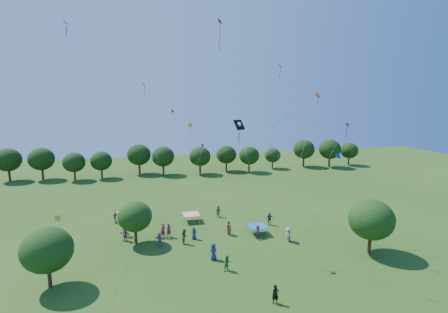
# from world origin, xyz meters

# --- Properties ---
(near_tree_west) EXTENTS (4.56, 4.56, 5.70)m
(near_tree_west) POSITION_xyz_m (-16.98, 11.41, 3.64)
(near_tree_west) COLOR #422B19
(near_tree_west) RESTS_ON ground
(near_tree_north) EXTENTS (3.97, 3.97, 5.15)m
(near_tree_north) POSITION_xyz_m (-9.41, 19.38, 3.35)
(near_tree_north) COLOR #422B19
(near_tree_north) RESTS_ON ground
(near_tree_east) EXTENTS (4.91, 4.91, 6.10)m
(near_tree_east) POSITION_xyz_m (15.82, 10.70, 3.89)
(near_tree_east) COLOR #422B19
(near_tree_east) RESTS_ON ground
(treeline) EXTENTS (88.01, 8.77, 6.77)m
(treeline) POSITION_xyz_m (-1.73, 55.43, 4.09)
(treeline) COLOR #422B19
(treeline) RESTS_ON ground
(tent_red_stripe) EXTENTS (2.20, 2.20, 1.10)m
(tent_red_stripe) POSITION_xyz_m (-2.03, 25.06, 1.04)
(tent_red_stripe) COLOR #E94C1B
(tent_red_stripe) RESTS_ON ground
(tent_blue) EXTENTS (2.20, 2.20, 1.10)m
(tent_blue) POSITION_xyz_m (5.46, 18.67, 1.04)
(tent_blue) COLOR #1968A5
(tent_blue) RESTS_ON ground
(man_in_black) EXTENTS (0.64, 0.43, 1.66)m
(man_in_black) POSITION_xyz_m (2.07, 4.18, 0.83)
(man_in_black) COLOR black
(man_in_black) RESTS_ON ground
(crowd_person_0) EXTENTS (1.02, 0.79, 1.83)m
(crowd_person_0) POSITION_xyz_m (-1.36, 13.19, 0.91)
(crowd_person_0) COLOR navy
(crowd_person_0) RESTS_ON ground
(crowd_person_1) EXTENTS (0.79, 0.75, 1.79)m
(crowd_person_1) POSITION_xyz_m (-6.17, 20.38, 0.90)
(crowd_person_1) COLOR maroon
(crowd_person_1) RESTS_ON ground
(crowd_person_2) EXTENTS (0.89, 0.87, 1.64)m
(crowd_person_2) POSITION_xyz_m (2.06, 26.09, 0.82)
(crowd_person_2) COLOR #224F28
(crowd_person_2) RESTS_ON ground
(crowd_person_3) EXTENTS (0.95, 1.29, 1.80)m
(crowd_person_3) POSITION_xyz_m (-11.78, 26.53, 0.90)
(crowd_person_3) COLOR beige
(crowd_person_3) RESTS_ON ground
(crowd_person_4) EXTENTS (1.06, 0.93, 1.68)m
(crowd_person_4) POSITION_xyz_m (-12.12, 26.81, 0.84)
(crowd_person_4) COLOR #38332D
(crowd_person_4) RESTS_ON ground
(crowd_person_5) EXTENTS (1.29, 1.56, 1.62)m
(crowd_person_5) POSITION_xyz_m (5.10, 17.62, 0.81)
(crowd_person_5) COLOR #94568F
(crowd_person_5) RESTS_ON ground
(crowd_person_6) EXTENTS (0.63, 0.93, 1.72)m
(crowd_person_6) POSITION_xyz_m (8.41, 15.90, 0.86)
(crowd_person_6) COLOR navy
(crowd_person_6) RESTS_ON ground
(crowd_person_7) EXTENTS (0.54, 0.64, 1.48)m
(crowd_person_7) POSITION_xyz_m (2.00, 19.07, 0.74)
(crowd_person_7) COLOR maroon
(crowd_person_7) RESTS_ON ground
(crowd_person_8) EXTENTS (0.58, 0.94, 1.80)m
(crowd_person_8) POSITION_xyz_m (-3.83, 17.98, 0.90)
(crowd_person_8) COLOR #245529
(crowd_person_8) RESTS_ON ground
(crowd_person_9) EXTENTS (1.19, 0.83, 1.67)m
(crowd_person_9) POSITION_xyz_m (-10.82, 21.96, 0.84)
(crowd_person_9) COLOR #C3AD9C
(crowd_person_9) RESTS_ON ground
(crowd_person_10) EXTENTS (0.58, 1.06, 1.72)m
(crowd_person_10) POSITION_xyz_m (1.92, 19.41, 0.86)
(crowd_person_10) COLOR #3C3730
(crowd_person_10) RESTS_ON ground
(crowd_person_11) EXTENTS (1.57, 1.37, 1.66)m
(crowd_person_11) POSITION_xyz_m (-10.70, 20.45, 0.83)
(crowd_person_11) COLOR #874E75
(crowd_person_11) RESTS_ON ground
(crowd_person_12) EXTENTS (0.77, 0.47, 1.50)m
(crowd_person_12) POSITION_xyz_m (-2.54, 19.01, 0.75)
(crowd_person_12) COLOR navy
(crowd_person_12) RESTS_ON ground
(crowd_person_13) EXTENTS (0.79, 0.72, 1.79)m
(crowd_person_13) POSITION_xyz_m (-5.46, 20.35, 0.89)
(crowd_person_13) COLOR maroon
(crowd_person_13) RESTS_ON ground
(crowd_person_14) EXTENTS (0.90, 0.67, 1.62)m
(crowd_person_14) POSITION_xyz_m (-0.48, 10.52, 0.81)
(crowd_person_14) COLOR #2B5926
(crowd_person_14) RESTS_ON ground
(crowd_person_15) EXTENTS (0.92, 1.29, 1.80)m
(crowd_person_15) POSITION_xyz_m (8.27, 15.60, 0.90)
(crowd_person_15) COLOR beige
(crowd_person_15) RESTS_ON ground
(crowd_person_16) EXTENTS (1.06, 0.56, 1.74)m
(crowd_person_16) POSITION_xyz_m (8.07, 21.32, 0.87)
(crowd_person_16) COLOR #3B332F
(crowd_person_16) RESTS_ON ground
(crowd_person_17) EXTENTS (1.54, 1.19, 1.58)m
(crowd_person_17) POSITION_xyz_m (-6.71, 18.03, 0.79)
(crowd_person_17) COLOR #955794
(crowd_person_17) RESTS_ON ground
(pirate_kite) EXTENTS (4.35, 1.19, 13.43)m
(pirate_kite) POSITION_xyz_m (1.92, 14.72, 13.99)
(pirate_kite) COLOR black
(red_high_kite) EXTENTS (2.38, 8.12, 25.05)m
(red_high_kite) POSITION_xyz_m (1.02, 20.51, 20.59)
(red_high_kite) COLOR red
(small_kite_0) EXTENTS (1.49, 7.07, 17.62)m
(small_kite_0) POSITION_xyz_m (-7.29, 27.92, 14.15)
(small_kite_0) COLOR red
(small_kite_1) EXTENTS (6.42, 3.26, 8.76)m
(small_kite_1) POSITION_xyz_m (9.62, 27.65, 8.38)
(small_kite_1) COLOR #D0580A
(small_kite_2) EXTENTS (1.83, 2.76, 12.25)m
(small_kite_2) POSITION_xyz_m (-2.13, 25.20, 10.83)
(small_kite_2) COLOR gold
(small_kite_3) EXTENTS (6.68, 2.69, 11.38)m
(small_kite_3) POSITION_xyz_m (9.03, 26.91, 9.25)
(small_kite_3) COLOR #167C23
(small_kite_4) EXTENTS (4.29, 4.90, 12.87)m
(small_kite_4) POSITION_xyz_m (13.73, 15.84, 10.70)
(small_kite_4) COLOR #142BCF
(small_kite_5) EXTENTS (3.42, 2.10, 9.58)m
(small_kite_5) POSITION_xyz_m (-0.93, 24.68, 8.72)
(small_kite_5) COLOR #8F1891
(small_kite_6) EXTENTS (0.54, 4.68, 9.62)m
(small_kite_6) POSITION_xyz_m (-6.28, 26.45, 8.57)
(small_kite_6) COLOR white
(small_kite_7) EXTENTS (1.87, 0.44, 13.74)m
(small_kite_7) POSITION_xyz_m (9.45, 19.18, 11.72)
(small_kite_7) COLOR #0EDBBC
(small_kite_8) EXTENTS (1.13, 5.42, 14.06)m
(small_kite_8) POSITION_xyz_m (-3.75, 26.93, 11.89)
(small_kite_8) COLOR red
(small_kite_9) EXTENTS (4.69, 0.65, 16.22)m
(small_kite_9) POSITION_xyz_m (9.65, 13.93, 14.21)
(small_kite_9) COLOR #D7480B
(small_kite_10) EXTENTS (5.34, 9.94, 6.13)m
(small_kite_10) POSITION_xyz_m (-14.12, 11.75, 5.70)
(small_kite_10) COLOR gold
(small_kite_11) EXTENTS (1.35, 2.65, 18.91)m
(small_kite_11) POSITION_xyz_m (5.09, 11.65, 14.97)
(small_kite_11) COLOR #15771E
(small_kite_12) EXTENTS (3.90, 4.66, 9.18)m
(small_kite_12) POSITION_xyz_m (13.52, 15.96, 8.72)
(small_kite_12) COLOR #1112AF
(small_kite_13) EXTENTS (7.36, 6.88, 21.64)m
(small_kite_13) POSITION_xyz_m (-11.24, 11.41, 15.56)
(small_kite_13) COLOR purple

